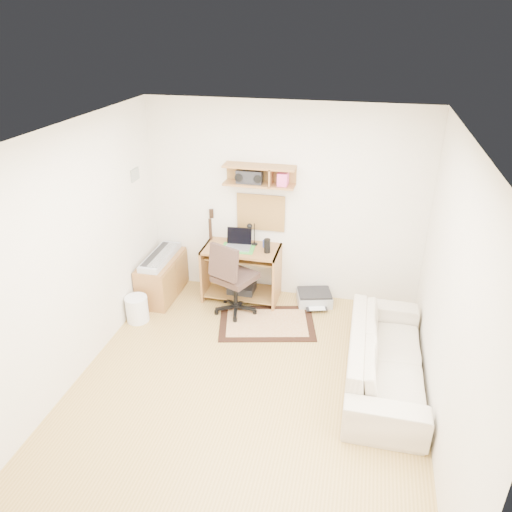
% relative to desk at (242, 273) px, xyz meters
% --- Properties ---
extents(floor, '(3.60, 4.00, 0.01)m').
position_rel_desk_xyz_m(floor, '(0.51, -1.73, -0.38)').
color(floor, tan).
rests_on(floor, ground).
extents(ceiling, '(3.60, 4.00, 0.01)m').
position_rel_desk_xyz_m(ceiling, '(0.51, -1.73, 2.23)').
color(ceiling, white).
rests_on(ceiling, ground).
extents(back_wall, '(3.60, 0.01, 2.60)m').
position_rel_desk_xyz_m(back_wall, '(0.51, 0.28, 0.93)').
color(back_wall, white).
rests_on(back_wall, ground).
extents(left_wall, '(0.01, 4.00, 2.60)m').
position_rel_desk_xyz_m(left_wall, '(-1.30, -1.73, 0.93)').
color(left_wall, white).
rests_on(left_wall, ground).
extents(right_wall, '(0.01, 4.00, 2.60)m').
position_rel_desk_xyz_m(right_wall, '(2.31, -1.73, 0.93)').
color(right_wall, white).
rests_on(right_wall, ground).
extents(wall_shelf, '(0.90, 0.25, 0.26)m').
position_rel_desk_xyz_m(wall_shelf, '(0.21, 0.15, 1.32)').
color(wall_shelf, '#9E6A37').
rests_on(wall_shelf, back_wall).
extents(cork_board, '(0.64, 0.03, 0.49)m').
position_rel_desk_xyz_m(cork_board, '(0.21, 0.25, 0.79)').
color(cork_board, tan).
rests_on(cork_board, back_wall).
extents(wall_photo, '(0.02, 0.20, 0.15)m').
position_rel_desk_xyz_m(wall_photo, '(-1.28, -0.23, 1.34)').
color(wall_photo, '#4C8CBF').
rests_on(wall_photo, left_wall).
extents(desk, '(1.00, 0.55, 0.75)m').
position_rel_desk_xyz_m(desk, '(0.00, 0.00, 0.00)').
color(desk, '#9E6A37').
rests_on(desk, floor).
extents(laptop, '(0.35, 0.35, 0.25)m').
position_rel_desk_xyz_m(laptop, '(-0.04, -0.02, 0.50)').
color(laptop, silver).
rests_on(laptop, desk).
extents(speaker, '(0.08, 0.08, 0.18)m').
position_rel_desk_xyz_m(speaker, '(0.36, -0.05, 0.47)').
color(speaker, black).
rests_on(speaker, desk).
extents(desk_lamp, '(0.10, 0.10, 0.31)m').
position_rel_desk_xyz_m(desk_lamp, '(0.14, 0.14, 0.53)').
color(desk_lamp, black).
rests_on(desk_lamp, desk).
extents(pencil_cup, '(0.07, 0.07, 0.09)m').
position_rel_desk_xyz_m(pencil_cup, '(0.30, 0.10, 0.42)').
color(pencil_cup, '#303D92').
rests_on(pencil_cup, desk).
extents(boombox, '(0.33, 0.15, 0.17)m').
position_rel_desk_xyz_m(boombox, '(0.08, 0.15, 1.30)').
color(boombox, black).
rests_on(boombox, wall_shelf).
extents(rug, '(1.33, 1.04, 0.02)m').
position_rel_desk_xyz_m(rug, '(0.46, -0.55, -0.37)').
color(rug, beige).
rests_on(rug, floor).
extents(task_chair, '(0.69, 0.69, 1.02)m').
position_rel_desk_xyz_m(task_chair, '(0.01, -0.36, 0.14)').
color(task_chair, '#362620').
rests_on(task_chair, floor).
extents(cabinet, '(0.40, 0.90, 0.55)m').
position_rel_desk_xyz_m(cabinet, '(-1.07, -0.18, -0.10)').
color(cabinet, '#9E6A37').
rests_on(cabinet, floor).
extents(music_keyboard, '(0.27, 0.85, 0.07)m').
position_rel_desk_xyz_m(music_keyboard, '(-1.07, -0.18, 0.21)').
color(music_keyboard, '#B2B5BA').
rests_on(music_keyboard, cabinet).
extents(guitar, '(0.36, 0.28, 1.17)m').
position_rel_desk_xyz_m(guitar, '(-0.48, 0.13, 0.21)').
color(guitar, '#B28636').
rests_on(guitar, floor).
extents(waste_basket, '(0.30, 0.30, 0.34)m').
position_rel_desk_xyz_m(waste_basket, '(-1.14, -0.84, -0.21)').
color(waste_basket, white).
rests_on(waste_basket, floor).
extents(printer, '(0.52, 0.45, 0.17)m').
position_rel_desk_xyz_m(printer, '(0.99, 0.07, -0.29)').
color(printer, '#A5A8AA').
rests_on(printer, floor).
extents(sofa, '(0.57, 1.96, 0.77)m').
position_rel_desk_xyz_m(sofa, '(1.89, -1.28, 0.01)').
color(sofa, beige).
rests_on(sofa, floor).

